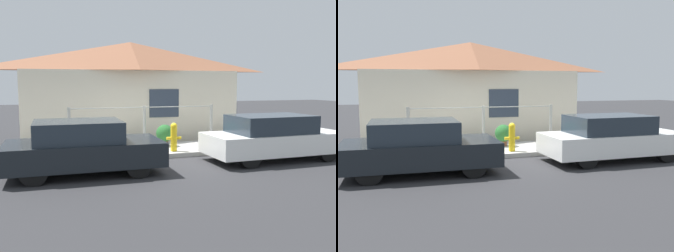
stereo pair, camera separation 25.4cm
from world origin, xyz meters
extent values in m
plane|color=#2D2D30|center=(0.00, 0.00, 0.00)|extent=(60.00, 60.00, 0.00)
cube|color=#B2AFA8|center=(0.00, 1.02, 0.07)|extent=(24.00, 2.03, 0.13)
cube|color=beige|center=(0.00, 2.86, 1.30)|extent=(7.77, 0.12, 2.59)
cube|color=#2D3847|center=(0.97, 2.79, 1.43)|extent=(1.10, 0.04, 1.00)
pyramid|color=#A36647|center=(0.00, 3.90, 3.12)|extent=(8.17, 2.20, 1.06)
cylinder|color=#999993|center=(-2.40, 1.88, 0.77)|extent=(0.10, 0.10, 1.27)
cylinder|color=#999993|center=(0.00, 1.88, 0.77)|extent=(0.10, 0.10, 1.27)
cylinder|color=#999993|center=(2.40, 1.88, 0.77)|extent=(0.10, 0.10, 1.27)
cylinder|color=#999993|center=(0.00, 1.88, 1.35)|extent=(4.80, 0.03, 0.03)
cube|color=black|center=(-2.24, -1.07, 0.50)|extent=(3.65, 1.84, 0.56)
cube|color=#232D38|center=(-2.38, -1.07, 1.03)|extent=(2.02, 1.60, 0.49)
cylinder|color=black|center=(-1.10, -0.32, 0.30)|extent=(0.60, 0.21, 0.60)
cylinder|color=black|center=(-1.13, -1.86, 0.30)|extent=(0.60, 0.21, 0.60)
cylinder|color=black|center=(-3.35, -0.29, 0.30)|extent=(0.60, 0.21, 0.60)
cylinder|color=black|center=(-3.37, -1.83, 0.30)|extent=(0.60, 0.21, 0.60)
cube|color=white|center=(2.99, -1.07, 0.50)|extent=(3.99, 1.72, 0.55)
cube|color=#232D38|center=(2.83, -1.08, 1.02)|extent=(2.20, 1.49, 0.49)
cylinder|color=black|center=(4.20, -0.35, 0.29)|extent=(0.59, 0.21, 0.58)
cylinder|color=black|center=(4.23, -1.75, 0.29)|extent=(0.59, 0.21, 0.58)
cylinder|color=black|center=(1.75, -0.40, 0.29)|extent=(0.59, 0.21, 0.58)
cylinder|color=black|center=(1.78, -1.80, 0.29)|extent=(0.59, 0.21, 0.58)
cylinder|color=yellow|center=(0.50, 0.38, 0.49)|extent=(0.19, 0.19, 0.70)
sphere|color=yellow|center=(0.50, 0.38, 0.88)|extent=(0.20, 0.20, 0.20)
cylinder|color=yellow|center=(0.36, 0.38, 0.52)|extent=(0.17, 0.09, 0.09)
cylinder|color=yellow|center=(0.64, 0.38, 0.52)|extent=(0.17, 0.09, 0.09)
cylinder|color=brown|center=(0.52, 1.31, 0.24)|extent=(0.23, 0.23, 0.21)
sphere|color=#235B28|center=(0.52, 1.31, 0.55)|extent=(0.56, 0.56, 0.56)
camera|label=1|loc=(-3.10, -9.96, 2.15)|focal=40.00mm
camera|label=2|loc=(-2.86, -10.04, 2.15)|focal=40.00mm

